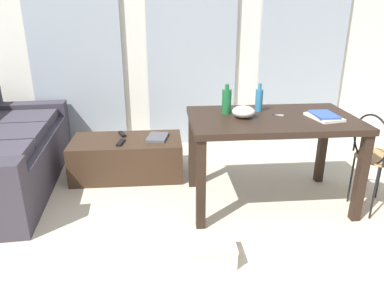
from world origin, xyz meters
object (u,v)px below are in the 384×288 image
(coffee_table, at_px, (127,157))
(book_stack, at_px, (324,116))
(wire_chair, at_px, (376,151))
(bowl, at_px, (244,112))
(scissors, at_px, (276,115))
(bottle_near, at_px, (227,101))
(tv_remote_secondary, at_px, (121,143))
(magazine, at_px, (157,137))
(bottle_far, at_px, (259,100))
(craft_table, at_px, (272,129))
(tv_remote_primary, at_px, (122,134))
(shoebox, at_px, (211,251))

(coffee_table, height_order, book_stack, book_stack)
(wire_chair, relative_size, bowl, 4.49)
(bowl, xyz_separation_m, scissors, (0.29, 0.05, -0.04))
(bottle_near, height_order, tv_remote_secondary, bottle_near)
(coffee_table, bearing_deg, magazine, 0.49)
(bowl, bearing_deg, bottle_far, 46.21)
(craft_table, xyz_separation_m, bottle_far, (-0.07, 0.18, 0.20))
(tv_remote_primary, relative_size, shoebox, 0.47)
(bowl, height_order, tv_remote_primary, bowl)
(coffee_table, xyz_separation_m, magazine, (0.31, 0.00, 0.21))
(book_stack, xyz_separation_m, scissors, (-0.35, 0.13, -0.02))
(magazine, bearing_deg, shoebox, -64.85)
(bowl, bearing_deg, book_stack, -7.33)
(coffee_table, relative_size, book_stack, 3.39)
(craft_table, bearing_deg, coffee_table, 152.54)
(tv_remote_primary, bearing_deg, bottle_near, -54.97)
(scissors, height_order, tv_remote_primary, scissors)
(bottle_near, xyz_separation_m, bowl, (0.12, -0.14, -0.06))
(craft_table, bearing_deg, magazine, 145.34)
(bottle_near, xyz_separation_m, book_stack, (0.76, -0.22, -0.09))
(craft_table, height_order, scissors, scissors)
(coffee_table, bearing_deg, bowl, -32.65)
(tv_remote_primary, distance_m, tv_remote_secondary, 0.24)
(coffee_table, height_order, magazine, magazine)
(coffee_table, distance_m, shoebox, 1.57)
(bottle_near, distance_m, bottle_far, 0.29)
(book_stack, distance_m, tv_remote_primary, 1.96)
(tv_remote_secondary, bearing_deg, scissors, -10.00)
(coffee_table, height_order, tv_remote_primary, tv_remote_primary)
(tv_remote_secondary, bearing_deg, book_stack, -10.11)
(shoebox, bearing_deg, book_stack, 34.69)
(scissors, height_order, shoebox, scissors)
(bottle_far, distance_m, bowl, 0.25)
(bottle_far, bearing_deg, wire_chair, -23.46)
(bottle_far, distance_m, tv_remote_secondary, 1.37)
(bottle_far, relative_size, scissors, 2.38)
(magazine, bearing_deg, coffee_table, -168.30)
(craft_table, relative_size, book_stack, 4.21)
(tv_remote_primary, relative_size, magazine, 0.56)
(bowl, bearing_deg, scissors, 9.92)
(bottle_near, relative_size, shoebox, 0.77)
(craft_table, bearing_deg, wire_chair, -13.98)
(bottle_far, xyz_separation_m, tv_remote_secondary, (-1.23, 0.36, -0.48))
(bottle_near, xyz_separation_m, tv_remote_secondary, (-0.94, 0.41, -0.49))
(craft_table, height_order, tv_remote_primary, craft_table)
(bowl, bearing_deg, wire_chair, -11.04)
(shoebox, bearing_deg, wire_chair, 21.78)
(craft_table, distance_m, book_stack, 0.42)
(bottle_far, distance_m, magazine, 1.11)
(book_stack, height_order, shoebox, book_stack)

